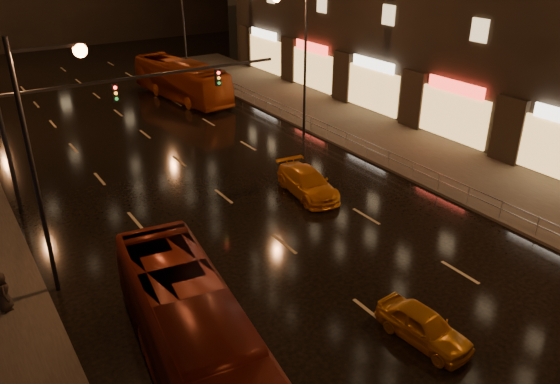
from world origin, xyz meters
The scene contains 9 objects.
ground centered at (0.00, 20.00, 0.00)m, with size 140.00×140.00×0.00m, color black.
sidewalk_right centered at (13.50, 15.00, 0.07)m, with size 7.00×70.00×0.15m, color #38332D.
traffic_signal centered at (-5.06, 20.00, 4.74)m, with size 15.31×0.32×6.20m.
railing_right centered at (10.20, 18.00, 0.90)m, with size 0.05×56.00×1.00m.
bus_red centered at (-7.00, 4.19, 1.63)m, with size 2.74×11.71×3.26m, color #62190E.
bus_curb centered at (6.00, 35.01, 1.63)m, with size 2.74×11.69×3.26m, color #AB3F11.
taxi_near centered at (0.50, 1.87, 0.61)m, with size 1.45×3.60×1.23m, color #C27712.
taxi_far centered at (4.00, 13.73, 0.69)m, with size 1.94×4.77×1.38m, color orange.
pedestrian_c centered at (-11.55, 11.55, 0.95)m, with size 0.78×0.51×1.60m, color black.
Camera 1 is at (-11.97, -8.09, 13.09)m, focal length 35.00 mm.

